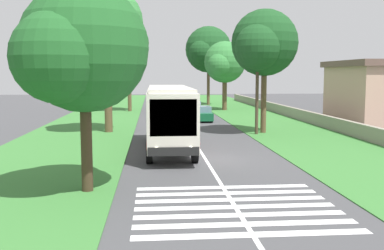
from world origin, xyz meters
name	(u,v)px	position (x,y,z in m)	size (l,w,h in m)	color
ground	(206,160)	(0.00, 0.00, 0.00)	(160.00, 160.00, 0.00)	#424244
grass_verge_left	(88,128)	(15.00, 8.20, 0.02)	(120.00, 8.00, 0.04)	#387533
grass_verge_right	(280,126)	(15.00, -8.20, 0.02)	(120.00, 8.00, 0.04)	#387533
centre_line	(185,127)	(15.00, 0.00, 0.00)	(110.00, 0.16, 0.01)	silver
coach_bus	(169,114)	(3.25, 1.80, 2.15)	(11.16, 2.62, 3.73)	silver
zebra_crossing	(235,207)	(-8.57, 0.00, 0.00)	(5.85, 6.80, 0.01)	silver
trailing_car_0	(202,114)	(19.97, -1.93, 0.67)	(4.30, 1.78, 1.43)	#145933
trailing_car_1	(193,107)	(28.93, -1.87, 0.67)	(4.30, 1.78, 1.43)	silver
trailing_car_2	(160,104)	(35.48, 1.83, 0.67)	(4.30, 1.78, 1.43)	black
roadside_tree_left_0	(105,25)	(12.14, 6.27, 8.18)	(6.55, 5.48, 11.07)	brown
roadside_tree_left_1	(128,44)	(32.13, 5.65, 8.06)	(5.88, 4.78, 10.58)	brown
roadside_tree_left_2	(81,52)	(-6.03, 5.40, 5.27)	(5.90, 4.77, 7.77)	#3D2D1E
roadside_tree_right_0	(224,63)	(32.94, -6.05, 5.81)	(6.15, 5.13, 8.50)	brown
roadside_tree_right_1	(207,51)	(42.93, -5.20, 7.84)	(8.05, 6.65, 11.32)	brown
roadside_tree_right_2	(263,45)	(10.59, -5.48, 6.66)	(6.14, 4.98, 9.27)	brown
utility_pole	(257,75)	(9.75, -4.93, 4.45)	(0.24, 1.40, 8.52)	#473828
roadside_wall	(300,114)	(20.00, -11.60, 0.55)	(70.00, 0.40, 1.03)	gray
pedestrian	(87,167)	(-5.86, 5.29, 0.91)	(0.34, 0.34, 1.69)	#26262D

